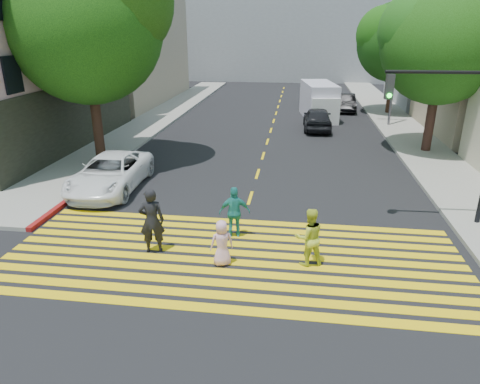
% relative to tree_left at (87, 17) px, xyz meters
% --- Properties ---
extents(ground, '(120.00, 120.00, 0.00)m').
position_rel_tree_left_xyz_m(ground, '(7.81, -9.80, -6.73)').
color(ground, black).
extents(sidewalk_left, '(3.00, 40.00, 0.15)m').
position_rel_tree_left_xyz_m(sidewalk_left, '(-0.69, 12.20, -6.65)').
color(sidewalk_left, gray).
rests_on(sidewalk_left, ground).
extents(sidewalk_right, '(3.00, 60.00, 0.15)m').
position_rel_tree_left_xyz_m(sidewalk_right, '(16.31, 5.20, -6.65)').
color(sidewalk_right, gray).
rests_on(sidewalk_right, ground).
extents(curb_red, '(0.20, 8.00, 0.16)m').
position_rel_tree_left_xyz_m(curb_red, '(0.91, -3.80, -6.65)').
color(curb_red, maroon).
rests_on(curb_red, ground).
extents(crosswalk, '(13.40, 5.30, 0.01)m').
position_rel_tree_left_xyz_m(crosswalk, '(7.81, -8.53, -6.72)').
color(crosswalk, yellow).
rests_on(crosswalk, ground).
extents(lane_line, '(0.12, 34.40, 0.01)m').
position_rel_tree_left_xyz_m(lane_line, '(7.81, 12.70, -6.72)').
color(lane_line, yellow).
rests_on(lane_line, ground).
extents(building_left_tan, '(12.00, 16.00, 10.00)m').
position_rel_tree_left_xyz_m(building_left_tan, '(-8.19, 18.20, -1.73)').
color(building_left_tan, tan).
rests_on(building_left_tan, ground).
extents(building_right_grey, '(10.00, 10.00, 10.00)m').
position_rel_tree_left_xyz_m(building_right_grey, '(22.81, 20.20, -1.73)').
color(building_right_grey, gray).
rests_on(building_right_grey, ground).
extents(backdrop_block, '(30.00, 8.00, 12.00)m').
position_rel_tree_left_xyz_m(backdrop_block, '(7.81, 38.20, -0.73)').
color(backdrop_block, gray).
rests_on(backdrop_block, ground).
extents(tree_left, '(7.83, 7.20, 9.98)m').
position_rel_tree_left_xyz_m(tree_left, '(0.00, 0.00, 0.00)').
color(tree_left, '#3E2114').
rests_on(tree_left, ground).
extents(tree_right_near, '(7.58, 7.25, 8.70)m').
position_rel_tree_left_xyz_m(tree_right_near, '(16.51, 4.01, -0.84)').
color(tree_right_near, '#331E19').
rests_on(tree_right_near, ground).
extents(tree_right_far, '(6.46, 6.01, 8.27)m').
position_rel_tree_left_xyz_m(tree_right_far, '(16.49, 14.99, -1.14)').
color(tree_right_far, '#45231B').
rests_on(tree_right_far, ground).
extents(pedestrian_man, '(0.83, 0.65, 2.01)m').
position_rel_tree_left_xyz_m(pedestrian_man, '(5.42, -8.45, -5.72)').
color(pedestrian_man, black).
rests_on(pedestrian_man, ground).
extents(pedestrian_woman, '(0.99, 0.87, 1.70)m').
position_rel_tree_left_xyz_m(pedestrian_woman, '(10.00, -8.59, -5.87)').
color(pedestrian_woman, '#C8D636').
rests_on(pedestrian_woman, ground).
extents(pedestrian_child, '(0.77, 0.63, 1.35)m').
position_rel_tree_left_xyz_m(pedestrian_child, '(7.59, -8.94, -6.05)').
color(pedestrian_child, '#E9ACC0').
rests_on(pedestrian_child, ground).
extents(pedestrian_extra, '(1.04, 0.58, 1.68)m').
position_rel_tree_left_xyz_m(pedestrian_extra, '(7.69, -7.15, -5.89)').
color(pedestrian_extra, teal).
rests_on(pedestrian_extra, ground).
extents(white_sedan, '(2.50, 5.18, 1.42)m').
position_rel_tree_left_xyz_m(white_sedan, '(1.98, -3.59, -6.02)').
color(white_sedan, white).
rests_on(white_sedan, ground).
extents(dark_car_near, '(1.81, 4.37, 1.48)m').
position_rel_tree_left_xyz_m(dark_car_near, '(10.80, 8.84, -5.99)').
color(dark_car_near, black).
rests_on(dark_car_near, ground).
extents(silver_car, '(2.47, 4.54, 1.25)m').
position_rel_tree_left_xyz_m(silver_car, '(10.96, 19.89, -6.10)').
color(silver_car, '#929BA2').
rests_on(silver_car, ground).
extents(dark_car_parked, '(1.49, 4.07, 1.33)m').
position_rel_tree_left_xyz_m(dark_car_parked, '(13.27, 15.97, -6.06)').
color(dark_car_parked, black).
rests_on(dark_car_parked, ground).
extents(white_van, '(2.76, 5.59, 2.53)m').
position_rel_tree_left_xyz_m(white_van, '(11.02, 12.68, -5.53)').
color(white_van, silver).
rests_on(white_van, ground).
extents(traffic_signal, '(3.69, 0.40, 5.40)m').
position_rel_tree_left_xyz_m(traffic_signal, '(14.72, -5.33, -3.23)').
color(traffic_signal, black).
rests_on(traffic_signal, ground).
extents(street_lamp, '(2.01, 0.31, 8.86)m').
position_rel_tree_left_xyz_m(street_lamp, '(15.44, 10.35, -1.64)').
color(street_lamp, '#5B5A64').
rests_on(street_lamp, ground).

